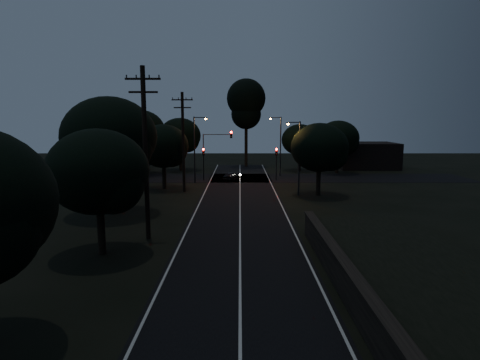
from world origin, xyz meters
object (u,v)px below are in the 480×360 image
object	(u,v)px
signal_left	(204,158)
streetlight_a	(196,145)
streetlight_b	(279,142)
signal_right	(276,158)
car	(231,176)
signal_mast	(217,146)
tall_pine	(246,104)
utility_pole_far	(183,141)
utility_pole_mid	(145,151)
streetlight_c	(298,153)

from	to	relation	value
signal_left	streetlight_a	xyz separation A→B (m)	(-0.71, -1.99, 1.80)
signal_left	streetlight_b	distance (m)	10.84
signal_right	car	xyz separation A→B (m)	(-5.69, 0.00, -2.28)
streetlight_a	signal_mast	bearing A→B (deg)	39.77
tall_pine	streetlight_a	distance (m)	18.95
utility_pole_far	signal_mast	distance (m)	8.64
utility_pole_mid	signal_left	world-z (taller)	utility_pole_mid
tall_pine	signal_mast	size ratio (longest dim) A/B	2.25
utility_pole_mid	streetlight_a	world-z (taller)	utility_pole_mid
utility_pole_mid	tall_pine	bearing A→B (deg)	80.07
utility_pole_far	signal_right	size ratio (longest dim) A/B	2.56
signal_left	signal_right	world-z (taller)	same
car	signal_right	bearing A→B (deg)	-158.22
utility_pole_mid	signal_right	world-z (taller)	utility_pole_mid
signal_right	car	world-z (taller)	signal_right
tall_pine	signal_left	distance (m)	17.62
streetlight_a	streetlight_b	bearing A→B (deg)	29.48
car	signal_left	bearing A→B (deg)	21.89
utility_pole_mid	signal_mast	size ratio (longest dim) A/B	1.76
signal_left	car	bearing A→B (deg)	0.06
signal_mast	streetlight_c	distance (m)	13.28
signal_mast	streetlight_b	world-z (taller)	streetlight_b
signal_mast	car	distance (m)	4.20
utility_pole_far	signal_mast	size ratio (longest dim) A/B	1.68
signal_mast	streetlight_b	distance (m)	9.15
tall_pine	streetlight_b	size ratio (longest dim) A/B	1.76
signal_mast	car	xyz separation A→B (m)	(1.82, 0.00, -3.78)
utility_pole_far	utility_pole_mid	bearing A→B (deg)	-90.00
streetlight_c	signal_left	bearing A→B (deg)	136.24
tall_pine	car	distance (m)	17.94
utility_pole_mid	tall_pine	xyz separation A→B (m)	(7.00, 40.00, 4.42)
signal_left	utility_pole_far	bearing A→B (deg)	-99.94
utility_pole_far	streetlight_c	bearing A→B (deg)	-9.60
signal_right	streetlight_a	world-z (taller)	streetlight_a
streetlight_b	car	world-z (taller)	streetlight_b
tall_pine	streetlight_c	distance (m)	26.12
utility_pole_far	car	size ratio (longest dim) A/B	3.21
streetlight_b	streetlight_c	world-z (taller)	streetlight_b
streetlight_b	streetlight_c	size ratio (longest dim) A/B	1.07
signal_mast	car	bearing A→B (deg)	0.01
utility_pole_mid	streetlight_a	bearing A→B (deg)	88.27
streetlight_a	car	size ratio (longest dim) A/B	2.45
utility_pole_mid	streetlight_b	distance (m)	31.15
car	tall_pine	bearing A→B (deg)	-76.11
streetlight_c	streetlight_b	bearing A→B (deg)	92.14
tall_pine	streetlight_c	size ratio (longest dim) A/B	1.88
signal_mast	streetlight_c	size ratio (longest dim) A/B	0.83
tall_pine	car	xyz separation A→B (m)	(-2.09, -15.01, -9.60)
tall_pine	streetlight_b	bearing A→B (deg)	-68.62
tall_pine	signal_mast	xyz separation A→B (m)	(-3.91, -15.01, -5.82)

